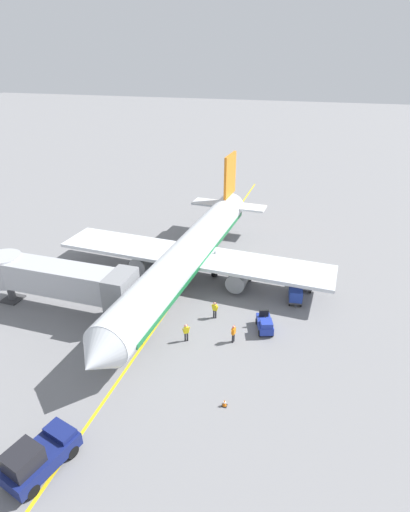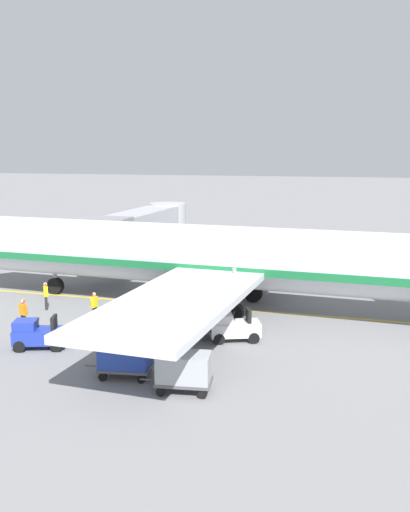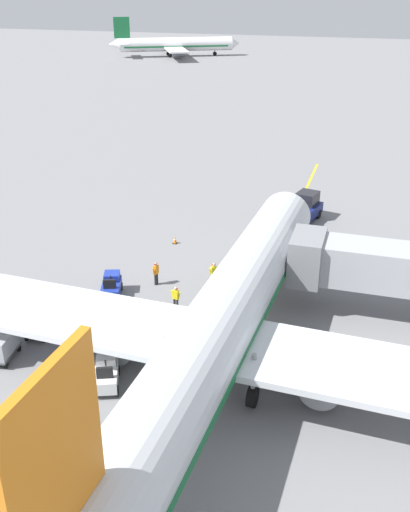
{
  "view_description": "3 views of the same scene",
  "coord_description": "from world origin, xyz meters",
  "px_view_note": "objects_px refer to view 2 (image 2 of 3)",
  "views": [
    {
      "loc": [
        -13.02,
        33.95,
        21.94
      ],
      "look_at": [
        -2.03,
        -1.32,
        3.42
      ],
      "focal_mm": 28.09,
      "sensor_mm": 36.0,
      "label": 1
    },
    {
      "loc": [
        -32.22,
        -10.45,
        9.37
      ],
      "look_at": [
        2.52,
        -0.15,
        2.72
      ],
      "focal_mm": 39.39,
      "sensor_mm": 36.0,
      "label": 2
    },
    {
      "loc": [
        6.58,
        -26.74,
        19.49
      ],
      "look_at": [
        -2.74,
        4.16,
        4.16
      ],
      "focal_mm": 41.32,
      "sensor_mm": 36.0,
      "label": 3
    }
  ],
  "objects_px": {
    "jet_bridge": "(142,227)",
    "ground_crew_marshaller": "(46,294)",
    "baggage_tug_lead": "(233,327)",
    "baggage_cart_front": "(125,356)",
    "parked_airliner": "(217,257)",
    "ground_crew_loader": "(94,305)",
    "ground_crew_wing_walker": "(23,313)",
    "baggage_tug_trailing": "(38,334)",
    "baggage_cart_second_in_train": "(184,369)"
  },
  "relations": [
    {
      "from": "baggage_cart_front",
      "to": "ground_crew_wing_walker",
      "type": "distance_m",
      "value": 9.06
    },
    {
      "from": "ground_crew_marshaller",
      "to": "parked_airliner",
      "type": "bearing_deg",
      "value": -72.32
    },
    {
      "from": "baggage_tug_trailing",
      "to": "ground_crew_loader",
      "type": "relative_size",
      "value": 1.63
    },
    {
      "from": "jet_bridge",
      "to": "baggage_tug_trailing",
      "type": "bearing_deg",
      "value": -172.47
    },
    {
      "from": "ground_crew_loader",
      "to": "baggage_cart_front",
      "type": "bearing_deg",
      "value": -143.86
    },
    {
      "from": "baggage_tug_lead",
      "to": "baggage_tug_trailing",
      "type": "xyz_separation_m",
      "value": [
        -3.82,
        8.82,
        0.0
      ]
    },
    {
      "from": "baggage_tug_trailing",
      "to": "ground_crew_wing_walker",
      "type": "height_order",
      "value": "ground_crew_wing_walker"
    },
    {
      "from": "ground_crew_wing_walker",
      "to": "ground_crew_loader",
      "type": "relative_size",
      "value": 1.0
    },
    {
      "from": "jet_bridge",
      "to": "baggage_tug_lead",
      "type": "relative_size",
      "value": 5.47
    },
    {
      "from": "baggage_cart_second_in_train",
      "to": "ground_crew_marshaller",
      "type": "height_order",
      "value": "ground_crew_marshaller"
    },
    {
      "from": "ground_crew_marshaller",
      "to": "baggage_tug_lead",
      "type": "bearing_deg",
      "value": -100.81
    },
    {
      "from": "baggage_cart_front",
      "to": "ground_crew_loader",
      "type": "relative_size",
      "value": 1.76
    },
    {
      "from": "baggage_tug_lead",
      "to": "ground_crew_loader",
      "type": "bearing_deg",
      "value": 83.43
    },
    {
      "from": "baggage_tug_trailing",
      "to": "ground_crew_loader",
      "type": "height_order",
      "value": "ground_crew_loader"
    },
    {
      "from": "parked_airliner",
      "to": "baggage_tug_trailing",
      "type": "height_order",
      "value": "parked_airliner"
    },
    {
      "from": "parked_airliner",
      "to": "baggage_cart_front",
      "type": "distance_m",
      "value": 11.65
    },
    {
      "from": "baggage_tug_lead",
      "to": "parked_airliner",
      "type": "bearing_deg",
      "value": 23.2
    },
    {
      "from": "jet_bridge",
      "to": "ground_crew_loader",
      "type": "distance_m",
      "value": 14.81
    },
    {
      "from": "jet_bridge",
      "to": "ground_crew_wing_walker",
      "type": "height_order",
      "value": "jet_bridge"
    },
    {
      "from": "baggage_tug_trailing",
      "to": "baggage_cart_second_in_train",
      "type": "bearing_deg",
      "value": -108.35
    },
    {
      "from": "ground_crew_loader",
      "to": "ground_crew_marshaller",
      "type": "xyz_separation_m",
      "value": [
        1.39,
        3.98,
        0.0
      ]
    },
    {
      "from": "baggage_tug_lead",
      "to": "baggage_cart_front",
      "type": "distance_m",
      "value": 6.75
    },
    {
      "from": "baggage_cart_front",
      "to": "ground_crew_wing_walker",
      "type": "relative_size",
      "value": 1.76
    },
    {
      "from": "baggage_cart_second_in_train",
      "to": "ground_crew_loader",
      "type": "relative_size",
      "value": 1.76
    },
    {
      "from": "baggage_tug_trailing",
      "to": "ground_crew_marshaller",
      "type": "relative_size",
      "value": 1.63
    },
    {
      "from": "baggage_tug_lead",
      "to": "ground_crew_loader",
      "type": "relative_size",
      "value": 1.64
    },
    {
      "from": "baggage_tug_lead",
      "to": "ground_crew_marshaller",
      "type": "relative_size",
      "value": 1.64
    },
    {
      "from": "baggage_tug_lead",
      "to": "ground_crew_loader",
      "type": "xyz_separation_m",
      "value": [
        0.95,
        8.28,
        0.24
      ]
    },
    {
      "from": "baggage_tug_lead",
      "to": "baggage_cart_second_in_train",
      "type": "bearing_deg",
      "value": 176.38
    },
    {
      "from": "baggage_cart_front",
      "to": "baggage_cart_second_in_train",
      "type": "height_order",
      "value": "same"
    },
    {
      "from": "jet_bridge",
      "to": "ground_crew_marshaller",
      "type": "relative_size",
      "value": 8.96
    },
    {
      "from": "baggage_tug_lead",
      "to": "baggage_tug_trailing",
      "type": "relative_size",
      "value": 1.0
    },
    {
      "from": "ground_crew_wing_walker",
      "to": "ground_crew_marshaller",
      "type": "height_order",
      "value": "same"
    },
    {
      "from": "parked_airliner",
      "to": "baggage_cart_front",
      "type": "bearing_deg",
      "value": 175.41
    },
    {
      "from": "jet_bridge",
      "to": "baggage_cart_second_in_train",
      "type": "relative_size",
      "value": 5.1
    },
    {
      "from": "baggage_cart_second_in_train",
      "to": "ground_crew_loader",
      "type": "distance_m",
      "value": 10.9
    },
    {
      "from": "baggage_tug_lead",
      "to": "ground_crew_marshaller",
      "type": "bearing_deg",
      "value": 79.19
    },
    {
      "from": "parked_airliner",
      "to": "baggage_tug_trailing",
      "type": "relative_size",
      "value": 13.55
    },
    {
      "from": "jet_bridge",
      "to": "baggage_tug_trailing",
      "type": "distance_m",
      "value": 19.4
    },
    {
      "from": "jet_bridge",
      "to": "ground_crew_marshaller",
      "type": "distance_m",
      "value": 13.16
    },
    {
      "from": "parked_airliner",
      "to": "baggage_tug_trailing",
      "type": "xyz_separation_m",
      "value": [
        -9.31,
        6.46,
        -2.47
      ]
    },
    {
      "from": "ground_crew_marshaller",
      "to": "ground_crew_loader",
      "type": "bearing_deg",
      "value": -109.2
    },
    {
      "from": "ground_crew_wing_walker",
      "to": "parked_airliner",
      "type": "bearing_deg",
      "value": -51.55
    },
    {
      "from": "parked_airliner",
      "to": "ground_crew_loader",
      "type": "bearing_deg",
      "value": 127.5
    },
    {
      "from": "baggage_tug_lead",
      "to": "baggage_cart_front",
      "type": "relative_size",
      "value": 0.93
    },
    {
      "from": "parked_airliner",
      "to": "jet_bridge",
      "type": "bearing_deg",
      "value": 42.71
    },
    {
      "from": "ground_crew_loader",
      "to": "parked_airliner",
      "type": "bearing_deg",
      "value": -52.5
    },
    {
      "from": "jet_bridge",
      "to": "baggage_tug_lead",
      "type": "xyz_separation_m",
      "value": [
        -15.23,
        -11.34,
        -2.74
      ]
    },
    {
      "from": "baggage_tug_lead",
      "to": "ground_crew_wing_walker",
      "type": "height_order",
      "value": "ground_crew_wing_walker"
    },
    {
      "from": "baggage_cart_second_in_train",
      "to": "baggage_tug_lead",
      "type": "bearing_deg",
      "value": -3.62
    }
  ]
}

